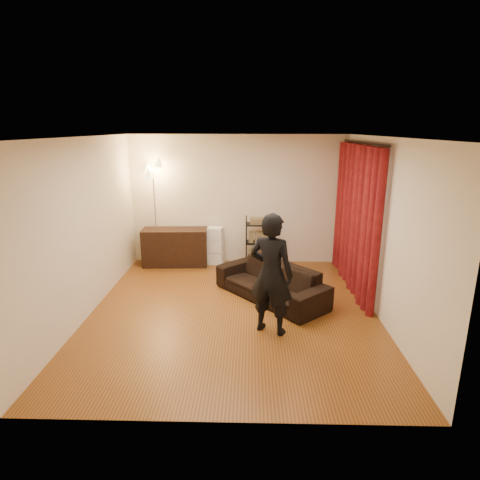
{
  "coord_description": "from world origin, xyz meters",
  "views": [
    {
      "loc": [
        0.26,
        -5.84,
        2.83
      ],
      "look_at": [
        0.1,
        0.3,
        1.1
      ],
      "focal_mm": 30.0,
      "sensor_mm": 36.0,
      "label": 1
    }
  ],
  "objects_px": {
    "media_cabinet": "(175,247)",
    "storage_boxes": "(216,246)",
    "person": "(271,274)",
    "wire_shelf": "(258,242)",
    "floor_lamp": "(155,215)",
    "sofa": "(271,282)"
  },
  "relations": [
    {
      "from": "media_cabinet",
      "to": "storage_boxes",
      "type": "bearing_deg",
      "value": 3.1
    },
    {
      "from": "person",
      "to": "storage_boxes",
      "type": "bearing_deg",
      "value": -45.62
    },
    {
      "from": "storage_boxes",
      "to": "wire_shelf",
      "type": "height_order",
      "value": "wire_shelf"
    },
    {
      "from": "wire_shelf",
      "to": "floor_lamp",
      "type": "height_order",
      "value": "floor_lamp"
    },
    {
      "from": "person",
      "to": "media_cabinet",
      "type": "distance_m",
      "value": 3.44
    },
    {
      "from": "media_cabinet",
      "to": "wire_shelf",
      "type": "relative_size",
      "value": 1.26
    },
    {
      "from": "media_cabinet",
      "to": "floor_lamp",
      "type": "height_order",
      "value": "floor_lamp"
    },
    {
      "from": "person",
      "to": "storage_boxes",
      "type": "height_order",
      "value": "person"
    },
    {
      "from": "person",
      "to": "wire_shelf",
      "type": "xyz_separation_m",
      "value": [
        -0.13,
        2.76,
        -0.34
      ]
    },
    {
      "from": "storage_boxes",
      "to": "wire_shelf",
      "type": "xyz_separation_m",
      "value": [
        0.89,
        -0.17,
        0.13
      ]
    },
    {
      "from": "wire_shelf",
      "to": "media_cabinet",
      "type": "bearing_deg",
      "value": 160.69
    },
    {
      "from": "sofa",
      "to": "media_cabinet",
      "type": "relative_size",
      "value": 1.53
    },
    {
      "from": "wire_shelf",
      "to": "floor_lamp",
      "type": "bearing_deg",
      "value": 161.15
    },
    {
      "from": "floor_lamp",
      "to": "person",
      "type": "bearing_deg",
      "value": -51.49
    },
    {
      "from": "storage_boxes",
      "to": "wire_shelf",
      "type": "distance_m",
      "value": 0.92
    },
    {
      "from": "sofa",
      "to": "media_cabinet",
      "type": "xyz_separation_m",
      "value": [
        -1.94,
        1.69,
        0.09
      ]
    },
    {
      "from": "media_cabinet",
      "to": "wire_shelf",
      "type": "bearing_deg",
      "value": -5.49
    },
    {
      "from": "person",
      "to": "floor_lamp",
      "type": "xyz_separation_m",
      "value": [
        -2.27,
        2.85,
        0.22
      ]
    },
    {
      "from": "storage_boxes",
      "to": "floor_lamp",
      "type": "bearing_deg",
      "value": -176.2
    },
    {
      "from": "sofa",
      "to": "floor_lamp",
      "type": "relative_size",
      "value": 0.94
    },
    {
      "from": "wire_shelf",
      "to": "floor_lamp",
      "type": "xyz_separation_m",
      "value": [
        -2.13,
        0.09,
        0.56
      ]
    },
    {
      "from": "sofa",
      "to": "person",
      "type": "distance_m",
      "value": 1.29
    }
  ]
}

